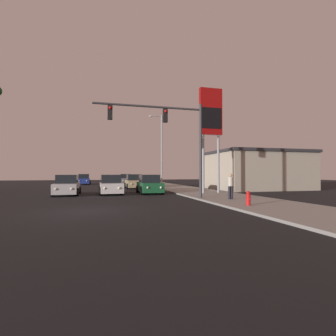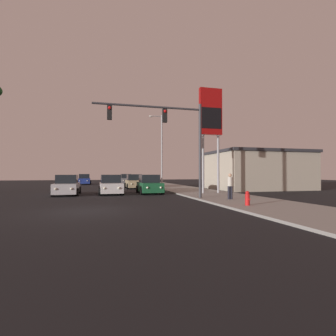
{
  "view_description": "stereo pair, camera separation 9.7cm",
  "coord_description": "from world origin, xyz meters",
  "px_view_note": "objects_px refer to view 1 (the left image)",
  "views": [
    {
      "loc": [
        0.57,
        -13.14,
        1.82
      ],
      "look_at": [
        7.29,
        12.35,
        2.34
      ],
      "focal_mm": 28.0,
      "sensor_mm": 36.0,
      "label": 1
    },
    {
      "loc": [
        0.67,
        -13.17,
        1.82
      ],
      "look_at": [
        7.29,
        12.35,
        2.34
      ],
      "focal_mm": 28.0,
      "sensor_mm": 36.0,
      "label": 2
    }
  ],
  "objects_px": {
    "car_grey": "(125,179)",
    "pedestrian_on_sidewalk": "(231,185)",
    "car_silver": "(67,186)",
    "street_lamp": "(161,147)",
    "traffic_light_mast": "(172,130)",
    "car_white": "(111,185)",
    "fire_hydrant": "(248,198)",
    "car_tan": "(134,182)",
    "car_green": "(149,185)",
    "car_blue": "(84,180)",
    "gas_station_sign": "(211,117)"
  },
  "relations": [
    {
      "from": "car_silver",
      "to": "street_lamp",
      "type": "relative_size",
      "value": 0.48
    },
    {
      "from": "car_blue",
      "to": "fire_hydrant",
      "type": "distance_m",
      "value": 33.6
    },
    {
      "from": "car_tan",
      "to": "car_silver",
      "type": "bearing_deg",
      "value": 50.76
    },
    {
      "from": "car_blue",
      "to": "street_lamp",
      "type": "height_order",
      "value": "street_lamp"
    },
    {
      "from": "car_silver",
      "to": "car_blue",
      "type": "relative_size",
      "value": 1.0
    },
    {
      "from": "gas_station_sign",
      "to": "pedestrian_on_sidewalk",
      "type": "bearing_deg",
      "value": -100.56
    },
    {
      "from": "pedestrian_on_sidewalk",
      "to": "car_tan",
      "type": "bearing_deg",
      "value": 105.03
    },
    {
      "from": "car_green",
      "to": "gas_station_sign",
      "type": "xyz_separation_m",
      "value": [
        4.89,
        -2.44,
        5.86
      ]
    },
    {
      "from": "car_white",
      "to": "car_tan",
      "type": "xyz_separation_m",
      "value": [
        3.06,
        8.03,
        0.0
      ]
    },
    {
      "from": "car_silver",
      "to": "pedestrian_on_sidewalk",
      "type": "relative_size",
      "value": 2.58
    },
    {
      "from": "car_grey",
      "to": "fire_hydrant",
      "type": "height_order",
      "value": "car_grey"
    },
    {
      "from": "street_lamp",
      "to": "car_blue",
      "type": "bearing_deg",
      "value": 128.42
    },
    {
      "from": "car_green",
      "to": "pedestrian_on_sidewalk",
      "type": "distance_m",
      "value": 8.67
    },
    {
      "from": "traffic_light_mast",
      "to": "pedestrian_on_sidewalk",
      "type": "bearing_deg",
      "value": -22.43
    },
    {
      "from": "car_silver",
      "to": "car_tan",
      "type": "xyz_separation_m",
      "value": [
        6.62,
        8.06,
        0.0
      ]
    },
    {
      "from": "car_white",
      "to": "gas_station_sign",
      "type": "relative_size",
      "value": 0.48
    },
    {
      "from": "car_tan",
      "to": "street_lamp",
      "type": "height_order",
      "value": "street_lamp"
    },
    {
      "from": "car_silver",
      "to": "fire_hydrant",
      "type": "xyz_separation_m",
      "value": [
        10.19,
        -10.91,
        -0.27
      ]
    },
    {
      "from": "car_silver",
      "to": "car_white",
      "type": "xyz_separation_m",
      "value": [
        3.56,
        0.02,
        0.0
      ]
    },
    {
      "from": "pedestrian_on_sidewalk",
      "to": "car_green",
      "type": "bearing_deg",
      "value": 116.76
    },
    {
      "from": "traffic_light_mast",
      "to": "car_tan",
      "type": "bearing_deg",
      "value": 92.66
    },
    {
      "from": "car_silver",
      "to": "car_white",
      "type": "height_order",
      "value": "same"
    },
    {
      "from": "car_silver",
      "to": "fire_hydrant",
      "type": "distance_m",
      "value": 14.94
    },
    {
      "from": "car_grey",
      "to": "street_lamp",
      "type": "height_order",
      "value": "street_lamp"
    },
    {
      "from": "car_grey",
      "to": "car_green",
      "type": "height_order",
      "value": "same"
    },
    {
      "from": "car_tan",
      "to": "pedestrian_on_sidewalk",
      "type": "xyz_separation_m",
      "value": [
        4.24,
        -15.8,
        0.27
      ]
    },
    {
      "from": "car_silver",
      "to": "traffic_light_mast",
      "type": "distance_m",
      "value": 10.4
    },
    {
      "from": "car_white",
      "to": "street_lamp",
      "type": "height_order",
      "value": "street_lamp"
    },
    {
      "from": "car_grey",
      "to": "gas_station_sign",
      "type": "relative_size",
      "value": 0.48
    },
    {
      "from": "traffic_light_mast",
      "to": "car_white",
      "type": "bearing_deg",
      "value": 120.63
    },
    {
      "from": "car_silver",
      "to": "car_blue",
      "type": "height_order",
      "value": "same"
    },
    {
      "from": "car_white",
      "to": "car_green",
      "type": "height_order",
      "value": "same"
    },
    {
      "from": "car_tan",
      "to": "fire_hydrant",
      "type": "height_order",
      "value": "car_tan"
    },
    {
      "from": "pedestrian_on_sidewalk",
      "to": "car_grey",
      "type": "bearing_deg",
      "value": 97.94
    },
    {
      "from": "car_silver",
      "to": "car_blue",
      "type": "distance_m",
      "value": 21.16
    },
    {
      "from": "gas_station_sign",
      "to": "car_green",
      "type": "bearing_deg",
      "value": 153.47
    },
    {
      "from": "car_white",
      "to": "car_blue",
      "type": "bearing_deg",
      "value": -82.5
    },
    {
      "from": "car_blue",
      "to": "car_tan",
      "type": "bearing_deg",
      "value": 115.0
    },
    {
      "from": "car_grey",
      "to": "pedestrian_on_sidewalk",
      "type": "xyz_separation_m",
      "value": [
        4.02,
        -28.83,
        0.27
      ]
    },
    {
      "from": "car_tan",
      "to": "street_lamp",
      "type": "relative_size",
      "value": 0.48
    },
    {
      "from": "car_blue",
      "to": "fire_hydrant",
      "type": "height_order",
      "value": "car_blue"
    },
    {
      "from": "car_tan",
      "to": "fire_hydrant",
      "type": "distance_m",
      "value": 19.31
    },
    {
      "from": "street_lamp",
      "to": "car_white",
      "type": "bearing_deg",
      "value": -126.58
    },
    {
      "from": "car_white",
      "to": "street_lamp",
      "type": "distance_m",
      "value": 11.71
    },
    {
      "from": "car_blue",
      "to": "fire_hydrant",
      "type": "bearing_deg",
      "value": 106.19
    },
    {
      "from": "car_tan",
      "to": "traffic_light_mast",
      "type": "height_order",
      "value": "traffic_light_mast"
    },
    {
      "from": "car_silver",
      "to": "car_tan",
      "type": "distance_m",
      "value": 10.43
    },
    {
      "from": "car_tan",
      "to": "traffic_light_mast",
      "type": "relative_size",
      "value": 0.59
    },
    {
      "from": "car_blue",
      "to": "car_tan",
      "type": "distance_m",
      "value": 14.59
    },
    {
      "from": "car_blue",
      "to": "traffic_light_mast",
      "type": "relative_size",
      "value": 0.59
    }
  ]
}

